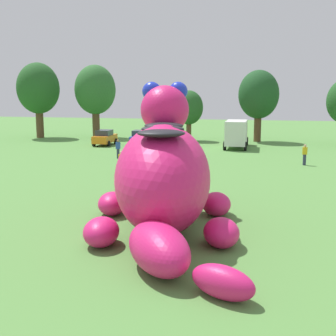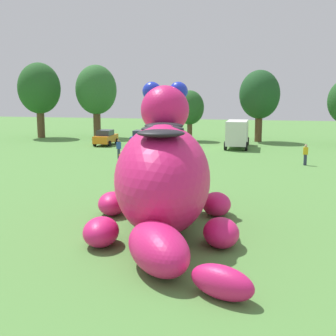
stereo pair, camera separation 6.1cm
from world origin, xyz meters
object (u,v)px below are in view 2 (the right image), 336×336
car_blue (141,138)px  spectator_near_inflatable (122,163)px  car_white (170,140)px  spectator_wandering (305,155)px  car_orange (106,138)px  box_truck (238,133)px  spectator_by_cars (119,149)px  giant_inflatable_creature (163,176)px  spectator_mid_field (127,162)px

car_blue → spectator_near_inflatable: car_blue is taller
car_blue → car_white: same height
spectator_near_inflatable → spectator_wandering: bearing=28.8°
car_orange → box_truck: size_ratio=0.65×
spectator_near_inflatable → spectator_by_cars: bearing=111.0°
giant_inflatable_creature → spectator_by_cars: giant_inflatable_creature is taller
car_blue → box_truck: 10.67m
spectator_mid_field → spectator_wandering: (12.98, 7.03, 0.00)m
car_blue → car_white: size_ratio=1.01×
spectator_near_inflatable → spectator_by_cars: (-2.83, 7.39, 0.00)m
spectator_wandering → spectator_mid_field: bearing=-151.6°
car_white → car_blue: bearing=161.7°
giant_inflatable_creature → car_orange: size_ratio=2.85×
spectator_by_cars → spectator_near_inflatable: bearing=-69.0°
car_blue → spectator_wandering: bearing=-30.6°
spectator_near_inflatable → spectator_mid_field: same height
spectator_near_inflatable → spectator_mid_field: bearing=42.9°
car_orange → car_blue: (4.02, 0.50, 0.00)m
box_truck → spectator_near_inflatable: size_ratio=3.76×
box_truck → spectator_by_cars: bearing=-133.3°
car_blue → spectator_wandering: car_blue is taller
giant_inflatable_creature → car_blue: giant_inflatable_creature is taller
car_blue → box_truck: size_ratio=0.66×
car_white → spectator_by_cars: size_ratio=2.44×
car_white → spectator_by_cars: (-2.68, -8.74, -0.01)m
car_orange → car_white: bearing=-5.1°
giant_inflatable_creature → car_white: giant_inflatable_creature is taller
car_blue → spectator_near_inflatable: size_ratio=2.47×
spectator_wandering → spectator_near_inflatable: bearing=-151.2°
car_orange → spectator_by_cars: size_ratio=2.43×
spectator_by_cars → car_orange: bearing=117.4°
spectator_mid_field → spectator_wandering: bearing=28.4°
spectator_near_inflatable → spectator_wandering: size_ratio=1.00×
spectator_near_inflatable → spectator_mid_field: size_ratio=1.00×
car_orange → spectator_mid_field: bearing=-64.2°
giant_inflatable_creature → spectator_wandering: giant_inflatable_creature is taller
spectator_near_inflatable → spectator_by_cars: same height
spectator_wandering → spectator_by_cars: bearing=179.7°
spectator_mid_field → spectator_by_cars: 7.78m
giant_inflatable_creature → box_truck: giant_inflatable_creature is taller
car_orange → spectator_mid_field: 18.37m
car_white → spectator_near_inflatable: size_ratio=2.44×
car_orange → spectator_mid_field: size_ratio=2.43×
car_orange → box_truck: 14.71m
giant_inflatable_creature → spectator_mid_field: bearing=115.1°
giant_inflatable_creature → spectator_by_cars: bearing=114.6°
box_truck → spectator_near_inflatable: (-6.95, -17.76, -0.75)m
car_white → spectator_mid_field: (0.44, -15.87, -0.01)m
car_blue → spectator_near_inflatable: (3.69, -17.31, -0.01)m
car_orange → car_white: same height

